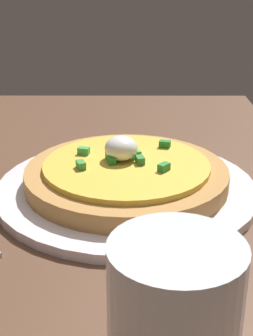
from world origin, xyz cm
name	(u,v)px	position (x,y,z in cm)	size (l,w,h in cm)	color
dining_table	(25,233)	(0.00, 0.00, 1.18)	(96.31, 64.14, 2.36)	brown
plate	(127,189)	(6.81, -10.07, 2.87)	(28.63, 28.63, 1.02)	white
pizza	(126,174)	(6.85, -10.05, 4.68)	(22.20, 22.20, 5.25)	#BE8849
cup_far	(174,316)	(-19.04, -13.05, 6.66)	(8.27, 8.27, 9.23)	silver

